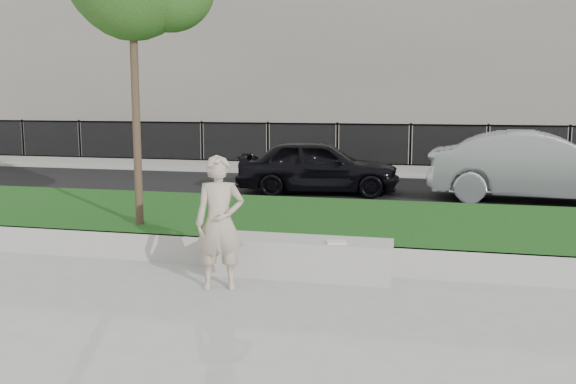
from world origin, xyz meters
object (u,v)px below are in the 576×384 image
(stone_bench, at_px, (299,257))
(book, at_px, (337,242))
(car_silver, at_px, (539,167))
(car_dark, at_px, (318,166))
(man, at_px, (220,223))

(stone_bench, distance_m, book, 0.62)
(book, xyz_separation_m, car_silver, (3.40, 7.17, 0.31))
(stone_bench, height_order, book, book)
(stone_bench, relative_size, car_silver, 0.51)
(book, relative_size, car_dark, 0.06)
(book, distance_m, car_silver, 7.94)
(stone_bench, xyz_separation_m, car_dark, (-1.13, 7.10, 0.46))
(stone_bench, bearing_deg, book, -15.99)
(man, bearing_deg, stone_bench, 26.30)
(book, bearing_deg, car_dark, 87.35)
(car_silver, bearing_deg, book, 158.89)
(car_dark, distance_m, car_silver, 5.06)
(man, relative_size, car_silver, 0.35)
(man, relative_size, car_dark, 0.43)
(man, height_order, book, man)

